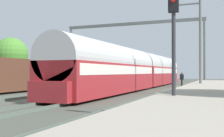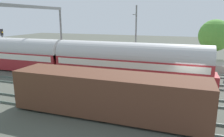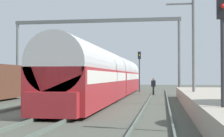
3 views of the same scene
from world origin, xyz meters
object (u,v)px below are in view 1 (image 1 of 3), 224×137
at_px(passenger_train, 139,70).
at_px(freight_car, 16,75).
at_px(person_crossing, 182,78).
at_px(railway_signal_near, 174,35).
at_px(railway_signal_far, 174,62).
at_px(catenary_gantry, 131,38).

bearing_deg(passenger_train, freight_car, -134.49).
bearing_deg(freight_car, person_crossing, 47.24).
distance_m(person_crossing, railway_signal_near, 23.39).
distance_m(passenger_train, person_crossing, 6.04).
bearing_deg(freight_car, passenger_train, 45.51).
height_order(freight_car, railway_signal_near, railway_signal_near).
xyz_separation_m(freight_car, person_crossing, (12.48, 13.49, -0.44)).
relative_size(freight_car, railway_signal_far, 2.64).
bearing_deg(catenary_gantry, freight_car, -117.02).
bearing_deg(freight_car, railway_signal_far, 61.32).
relative_size(railway_signal_far, catenary_gantry, 0.28).
bearing_deg(catenary_gantry, passenger_train, -61.09).
bearing_deg(railway_signal_near, catenary_gantry, 111.59).
height_order(passenger_train, railway_signal_far, railway_signal_far).
bearing_deg(railway_signal_far, railway_signal_near, -80.65).
xyz_separation_m(railway_signal_far, catenary_gantry, (-4.10, -6.62, 2.80)).
xyz_separation_m(railway_signal_near, catenary_gantry, (-8.88, 22.44, 2.90)).
relative_size(passenger_train, freight_car, 2.53).
bearing_deg(passenger_train, catenary_gantry, 118.91).
height_order(passenger_train, catenary_gantry, catenary_gantry).
bearing_deg(passenger_train, railway_signal_far, 79.71).
distance_m(railway_signal_near, railway_signal_far, 29.45).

